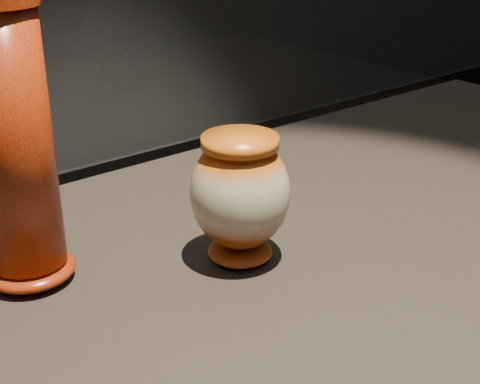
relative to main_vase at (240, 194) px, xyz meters
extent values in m
cube|color=black|center=(0.02, -0.03, -0.12)|extent=(2.00, 0.80, 0.05)
ellipsoid|color=#7E310B|center=(0.00, 0.00, -0.08)|extent=(0.09, 0.09, 0.02)
ellipsoid|color=beige|center=(0.00, 0.00, 0.00)|extent=(0.13, 0.13, 0.15)
cylinder|color=orange|center=(0.00, 0.00, 0.07)|extent=(0.10, 0.10, 0.01)
ellipsoid|color=#B62C0C|center=(-0.23, 0.12, -0.08)|extent=(0.14, 0.14, 0.03)
cylinder|color=#B62C0C|center=(-0.23, 0.12, 0.09)|extent=(0.12, 0.12, 0.31)
camera|label=1|loc=(-0.48, -0.59, 0.34)|focal=50.00mm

